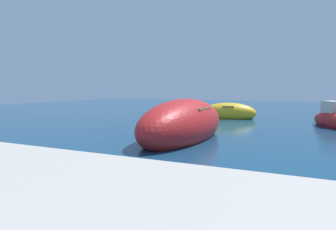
{
  "coord_description": "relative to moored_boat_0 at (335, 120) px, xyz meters",
  "views": [
    {
      "loc": [
        -7.29,
        -6.93,
        2.0
      ],
      "look_at": [
        -13.52,
        7.81,
        0.41
      ],
      "focal_mm": 28.18,
      "sensor_mm": 36.0,
      "label": 1
    }
  ],
  "objects": [
    {
      "name": "moored_boat_0",
      "position": [
        0.0,
        0.0,
        0.0
      ],
      "size": [
        2.34,
        3.79,
        1.6
      ],
      "rotation": [
        0.0,
        0.0,
        5.06
      ],
      "color": "#B21E1E",
      "rests_on": "ground"
    },
    {
      "name": "moored_boat_1",
      "position": [
        -6.26,
        -6.02,
        0.2
      ],
      "size": [
        2.78,
        6.35,
        2.07
      ],
      "rotation": [
        0.0,
        0.0,
        1.49
      ],
      "color": "#B21E1E",
      "rests_on": "ground"
    },
    {
      "name": "moored_boat_3",
      "position": [
        -5.9,
        2.07,
        0.01
      ],
      "size": [
        3.84,
        2.05,
        1.37
      ],
      "rotation": [
        0.0,
        0.0,
        0.15
      ],
      "color": "gold",
      "rests_on": "ground"
    }
  ]
}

